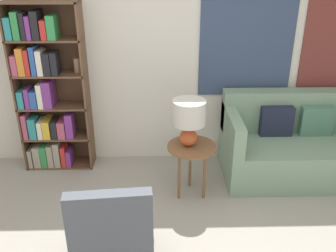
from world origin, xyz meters
TOP-DOWN VIEW (x-y plane):
  - wall_back at (0.05, 2.03)m, footprint 6.40×0.08m
  - bookshelf at (-1.23, 1.84)m, footprint 0.77×0.30m
  - armchair at (-0.34, 0.08)m, footprint 0.64×0.66m
  - couch at (1.55, 1.60)m, footprint 1.62×0.84m
  - side_table at (0.34, 1.20)m, footprint 0.49×0.49m
  - table_lamp at (0.30, 1.21)m, footprint 0.32×0.32m

SIDE VIEW (x-z plane):
  - couch at x=1.55m, z-range -0.11..0.80m
  - armchair at x=-0.34m, z-range 0.04..0.94m
  - side_table at x=0.34m, z-range 0.22..0.79m
  - table_lamp at x=0.30m, z-range 0.64..1.12m
  - bookshelf at x=-1.23m, z-range -0.04..1.85m
  - wall_back at x=0.05m, z-range 0.00..2.70m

